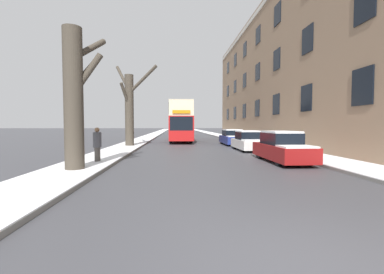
% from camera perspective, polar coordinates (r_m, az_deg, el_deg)
% --- Properties ---
extents(ground_plane, '(320.00, 320.00, 0.00)m').
position_cam_1_polar(ground_plane, '(4.17, 25.31, -24.55)').
color(ground_plane, '#424247').
extents(sidewalk_left, '(2.45, 130.00, 0.16)m').
position_cam_1_polar(sidewalk_left, '(56.41, -7.89, 0.79)').
color(sidewalk_left, slate).
rests_on(sidewalk_left, ground).
extents(sidewalk_right, '(2.45, 130.00, 0.16)m').
position_cam_1_polar(sidewalk_right, '(56.79, 4.13, 0.82)').
color(sidewalk_right, slate).
rests_on(sidewalk_right, ground).
extents(terrace_facade_right, '(9.10, 41.94, 14.75)m').
position_cam_1_polar(terrace_facade_right, '(31.24, 22.48, 12.57)').
color(terrace_facade_right, '#8C7056').
rests_on(terrace_facade_right, ground).
extents(bare_tree_left_0, '(1.46, 2.28, 5.82)m').
position_cam_1_polar(bare_tree_left_0, '(11.20, -24.53, 8.19)').
color(bare_tree_left_0, '#423A30').
rests_on(bare_tree_left_0, ground).
extents(bare_tree_left_1, '(3.96, 2.88, 7.20)m').
position_cam_1_polar(bare_tree_left_1, '(22.50, -13.70, 6.47)').
color(bare_tree_left_1, '#423A30').
rests_on(bare_tree_left_1, ground).
extents(double_decker_bus, '(2.49, 11.17, 4.39)m').
position_cam_1_polar(double_decker_bus, '(30.16, -2.62, 3.77)').
color(double_decker_bus, red).
rests_on(double_decker_bus, ground).
extents(parked_car_0, '(1.69, 4.53, 1.58)m').
position_cam_1_polar(parked_car_0, '(13.99, 19.33, -2.29)').
color(parked_car_0, maroon).
rests_on(parked_car_0, ground).
extents(parked_car_1, '(1.82, 4.06, 1.48)m').
position_cam_1_polar(parked_car_1, '(19.62, 12.47, -0.95)').
color(parked_car_1, silver).
rests_on(parked_car_1, ground).
extents(parked_car_2, '(1.84, 4.38, 1.49)m').
position_cam_1_polar(parked_car_2, '(24.89, 8.98, -0.15)').
color(parked_car_2, navy).
rests_on(parked_car_2, ground).
extents(oncoming_van, '(1.95, 5.12, 2.16)m').
position_cam_1_polar(oncoming_van, '(46.28, -2.79, 1.76)').
color(oncoming_van, '#333842').
rests_on(oncoming_van, ground).
extents(pedestrian_left_sidewalk, '(0.39, 0.39, 1.78)m').
position_cam_1_polar(pedestrian_left_sidewalk, '(13.08, -20.30, -1.51)').
color(pedestrian_left_sidewalk, '#4C4742').
rests_on(pedestrian_left_sidewalk, ground).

